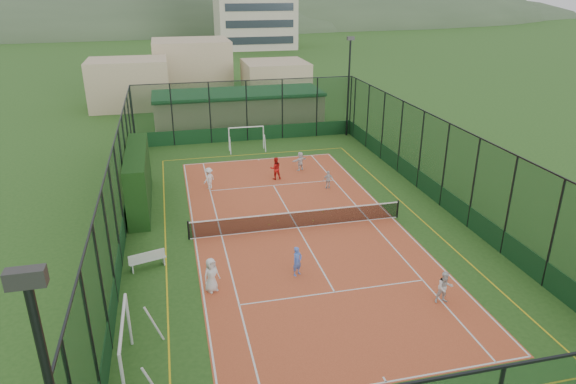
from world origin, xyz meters
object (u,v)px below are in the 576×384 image
Objects in this scene: child_near_mid at (297,261)px; child_far_left at (209,178)px; child_near_right at (445,287)px; child_far_right at (328,180)px; white_bench at (147,259)px; futsal_goal_far at (246,138)px; floodlight_ne at (348,88)px; child_far_back at (300,161)px; clubhouse at (238,109)px; futsal_goal_near at (126,348)px; child_near_left at (211,275)px; coach at (276,168)px.

child_far_left is (-2.90, 11.48, 0.00)m from child_near_mid.
child_near_right reaches higher than child_far_right.
white_bench is 13.45m from child_far_right.
white_bench is at bearing 24.06° from child_far_left.
futsal_goal_far reaches higher than child_far_right.
floodlight_ne is 6.16× the size of child_far_back.
floodlight_ne is at bearing -154.44° from child_far_back.
white_bench is (-7.80, -24.46, -1.10)m from clubhouse.
futsal_goal_near is at bearing 31.36° from child_far_left.
floodlight_ne reaches higher than child_far_right.
child_far_right is at bearing 77.20° from child_far_back.
child_far_right is at bearing 31.94° from child_near_mid.
child_near_mid is at bearing 48.88° from child_far_back.
child_far_back is at bearing -30.31° from futsal_goal_near.
child_far_back is (6.55, 2.02, -0.03)m from child_far_left.
child_near_left reaches higher than white_bench.
child_far_left is at bearing -14.20° from child_far_right.
child_near_mid is 11.84m from child_far_left.
child_far_left is at bearing -114.05° from futsal_goal_far.
clubhouse reaches higher than child_near_mid.
futsal_goal_far is 7.04m from coach.
child_near_right is at bearing -41.83° from white_bench.
child_far_left is 1.05× the size of child_far_back.
child_near_right is 1.07× the size of child_far_back.
coach reaches higher than child_far_left.
clubhouse is at bearing -105.48° from child_far_back.
futsal_goal_near is 21.28m from child_far_back.
child_far_left is at bearing -142.44° from floodlight_ne.
coach is at bearing 36.92° from child_near_left.
child_far_right is (3.78, -9.43, -0.31)m from futsal_goal_far.
child_near_right is at bearing -83.68° from futsal_goal_near.
futsal_goal_near is 2.32× the size of child_near_right.
child_near_right is at bearing 74.57° from child_far_left.
floodlight_ne is 5.43× the size of coach.
clubhouse is at bearing -149.42° from child_far_left.
white_bench is 7.10m from futsal_goal_near.
child_far_right is at bearing -38.46° from futsal_goal_near.
floodlight_ne is at bearing -134.39° from coach.
child_near_left is (3.21, 4.45, -0.28)m from futsal_goal_near.
child_far_right is 3.85m from child_far_back.
futsal_goal_near is 2.37× the size of child_far_left.
clubhouse is 10.63× the size of child_near_right.
coach is (8.19, 10.01, 0.30)m from white_bench.
child_near_left is (-4.62, -19.61, -0.12)m from futsal_goal_far.
futsal_goal_far is at bearing -69.25° from child_far_right.
floodlight_ne is at bearing -32.90° from futsal_goal_near.
clubhouse reaches higher than child_far_left.
child_far_back is (7.52, 13.92, -0.11)m from child_near_left.
coach reaches higher than white_bench.
child_far_left is (0.98, 11.90, -0.07)m from child_near_left.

